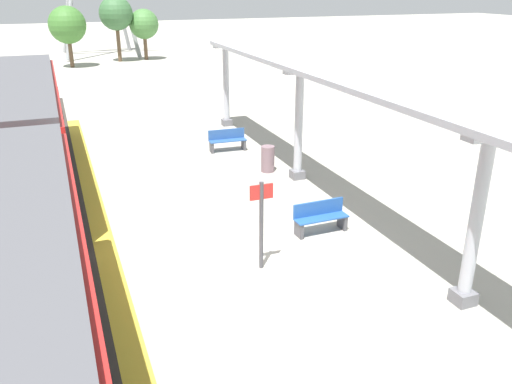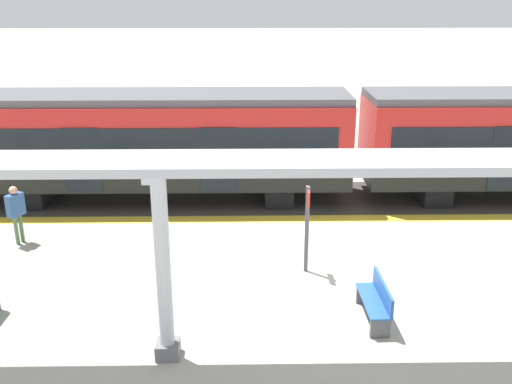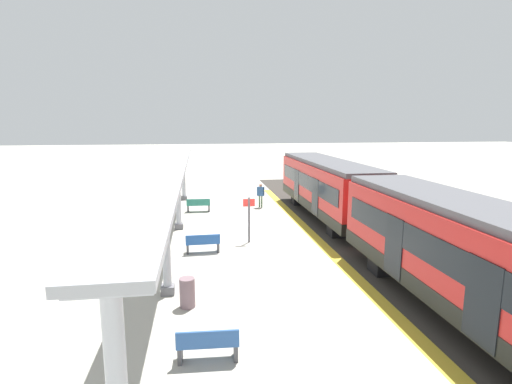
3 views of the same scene
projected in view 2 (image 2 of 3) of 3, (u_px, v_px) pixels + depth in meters
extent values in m
plane|color=#A8A597|center=(357.00, 273.00, 14.19)|extent=(176.00, 176.00, 0.00)
cube|color=gold|center=(336.00, 219.00, 17.49)|extent=(0.55, 31.23, 0.01)
cube|color=#38332D|center=(328.00, 197.00, 19.25)|extent=(3.20, 43.23, 0.01)
cube|color=red|center=(156.00, 141.00, 18.52)|extent=(2.60, 12.25, 2.60)
cube|color=black|center=(158.00, 172.00, 18.86)|extent=(2.63, 12.27, 0.55)
cube|color=#515156|center=(153.00, 97.00, 18.04)|extent=(2.39, 12.25, 0.24)
cube|color=black|center=(149.00, 142.00, 17.18)|extent=(0.03, 11.27, 0.84)
cube|color=black|center=(82.00, 161.00, 17.33)|extent=(0.04, 1.10, 2.00)
cube|color=black|center=(218.00, 160.00, 17.39)|extent=(0.04, 1.10, 2.00)
cube|color=black|center=(278.00, 189.00, 19.12)|extent=(2.21, 0.90, 0.64)
cube|color=black|center=(39.00, 190.00, 19.00)|extent=(2.21, 0.90, 0.64)
cube|color=black|center=(508.00, 159.00, 17.53)|extent=(0.04, 1.10, 2.00)
cube|color=black|center=(429.00, 188.00, 19.20)|extent=(2.21, 0.90, 0.64)
cube|color=slate|center=(168.00, 349.00, 10.94)|extent=(0.44, 0.44, 0.30)
cylinder|color=#B4B8C1|center=(163.00, 263.00, 10.34)|extent=(0.28, 0.28, 3.31)
cube|color=#B4B8C1|center=(157.00, 171.00, 9.77)|extent=(1.10, 0.36, 0.12)
cube|color=#A8AAB2|center=(394.00, 162.00, 9.78)|extent=(1.20, 25.04, 0.16)
cube|color=#24539D|center=(373.00, 301.00, 12.07)|extent=(1.51, 0.48, 0.04)
cube|color=#24539D|center=(383.00, 291.00, 12.00)|extent=(1.50, 0.10, 0.40)
cube|color=#4C4C51|center=(380.00, 328.00, 11.52)|extent=(0.11, 0.40, 0.42)
cube|color=#4C4C51|center=(365.00, 294.00, 12.78)|extent=(0.11, 0.40, 0.42)
cylinder|color=#4C4C51|center=(307.00, 230.00, 13.92)|extent=(0.10, 0.10, 2.20)
cube|color=red|center=(308.00, 196.00, 13.63)|extent=(0.56, 0.04, 0.36)
cylinder|color=#4E6D4B|center=(16.00, 230.00, 15.64)|extent=(0.10, 0.10, 0.81)
cylinder|color=#4E6D4B|center=(21.00, 228.00, 15.77)|extent=(0.10, 0.10, 0.81)
cube|color=#305587|center=(15.00, 205.00, 15.47)|extent=(0.51, 0.42, 0.61)
sphere|color=tan|center=(13.00, 190.00, 15.33)|extent=(0.22, 0.22, 0.22)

